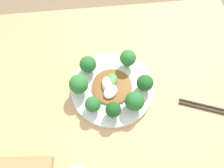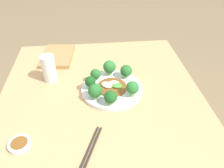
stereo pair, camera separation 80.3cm
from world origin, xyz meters
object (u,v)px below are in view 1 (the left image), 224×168
Objects in this scene: broccoli_south at (113,110)px; broccoli_west at (79,84)px; broccoli_northwest at (88,64)px; broccoli_southeast at (135,101)px; stirfry_center at (110,86)px; plate at (112,88)px; broccoli_southwest at (93,104)px; chopsticks at (214,109)px; broccoli_east at (145,83)px; broccoli_northeast at (128,58)px.

broccoli_west is (-0.09, 0.09, 0.01)m from broccoli_south.
broccoli_northwest is 0.08m from broccoli_west.
stirfry_center is (-0.06, 0.07, -0.03)m from broccoli_southeast.
broccoli_southeast is at bearing -49.75° from stirfry_center.
broccoli_southwest reaches higher than plate.
plate is 2.07× the size of stirfry_center.
broccoli_southeast is 0.32× the size of chopsticks.
chopsticks is at bearing -18.91° from stirfry_center.
chopsticks is (0.31, -0.01, -0.05)m from broccoli_south.
broccoli_south is at bearing -163.96° from broccoli_southeast.
broccoli_southwest reaches higher than chopsticks.
broccoli_northwest is 0.30× the size of chopsticks.
broccoli_east reaches higher than stirfry_center.
broccoli_northeast is (-0.04, 0.09, 0.01)m from broccoli_east.
chopsticks is (0.25, -0.03, -0.05)m from broccoli_southeast.
broccoli_west is (-0.03, -0.07, 0.01)m from broccoli_northwest.
broccoli_southwest is 0.90× the size of broccoli_east.
broccoli_west is at bearing 136.20° from broccoli_south.
broccoli_northwest is 1.14× the size of broccoli_southwest.
broccoli_southwest is at bearing -87.59° from broccoli_northwest.
broccoli_northeast is at bearing 2.58° from broccoli_northwest.
broccoli_southeast is at bearing -51.67° from plate.
stirfry_center is (-0.06, -0.08, -0.03)m from broccoli_northeast.
broccoli_south is (-0.01, -0.09, 0.04)m from plate.
broccoli_west reaches higher than broccoli_southwest.
stirfry_center is (0.06, -0.07, -0.03)m from broccoli_northwest.
broccoli_west is 0.08m from broccoli_southwest.
broccoli_south is at bearing -90.85° from stirfry_center.
broccoli_northwest is (-0.06, 0.16, 0.00)m from broccoli_south.
broccoli_south is 0.96× the size of broccoli_east.
broccoli_south is 0.93× the size of broccoli_northwest.
broccoli_southeast is (0.16, -0.07, -0.00)m from broccoli_west.
broccoli_south reaches higher than chopsticks.
broccoli_south is 0.13m from broccoli_west.
broccoli_southwest is 0.83× the size of broccoli_southeast.
broccoli_east is 0.23m from chopsticks.
stirfry_center is at bearing 171.03° from broccoli_east.
broccoli_southwest is at bearing -162.44° from broccoli_east.
broccoli_southwest is at bearing -60.55° from broccoli_west.
broccoli_southwest is (0.01, -0.14, -0.00)m from broccoli_northwest.
broccoli_east is (0.17, -0.09, -0.00)m from broccoli_northwest.
broccoli_northeast is at bearing 49.31° from broccoli_southwest.
broccoli_south is 0.46× the size of stirfry_center.
broccoli_northwest is at bearing 132.72° from stirfry_center.
chopsticks is at bearing -7.42° from broccoli_southeast.
broccoli_west reaches higher than broccoli_northwest.
broccoli_east is 0.89× the size of broccoli_northeast.
broccoli_west is 0.18m from broccoli_northeast.
broccoli_southeast is at bearing 16.04° from broccoli_south.
broccoli_south is 0.88× the size of broccoli_southeast.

